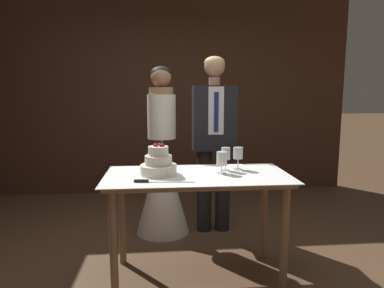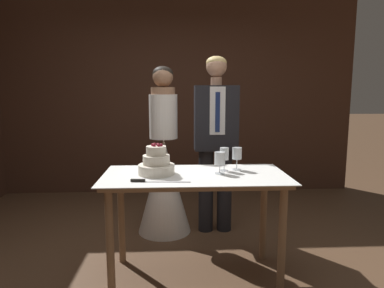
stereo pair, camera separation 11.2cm
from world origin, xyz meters
name	(u,v)px [view 1 (the left image)]	position (x,y,z in m)	size (l,w,h in m)	color
ground_plane	(180,278)	(0.00, 0.00, 0.00)	(40.00, 40.00, 0.00)	brown
wall_back	(170,93)	(0.00, 2.44, 1.41)	(5.06, 0.12, 2.83)	#472B1E
cake_table	(197,188)	(0.14, 0.03, 0.71)	(1.38, 0.69, 0.82)	#8E6B4C
tiered_cake	(158,164)	(-0.15, 0.05, 0.90)	(0.27, 0.27, 0.24)	silver
cake_knife	(152,181)	(-0.20, -0.17, 0.82)	(0.41, 0.06, 0.02)	silver
wine_glass_near	(226,155)	(0.37, 0.14, 0.94)	(0.07, 0.07, 0.18)	silver
wine_glass_middle	(238,154)	(0.48, 0.17, 0.94)	(0.08, 0.08, 0.18)	silver
wine_glass_far	(222,159)	(0.32, 0.05, 0.93)	(0.08, 0.08, 0.17)	silver
bride	(162,173)	(-0.13, 0.92, 0.62)	(0.54, 0.54, 1.68)	white
groom	(214,135)	(0.40, 0.92, 1.00)	(0.43, 0.25, 1.78)	black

